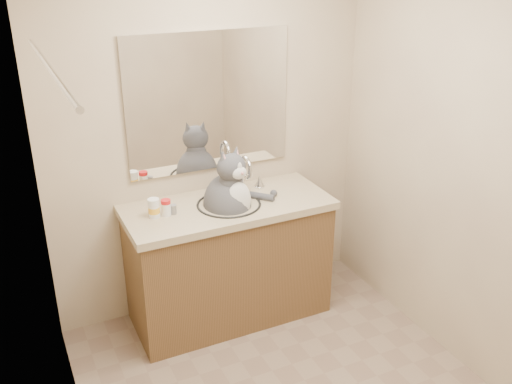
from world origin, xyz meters
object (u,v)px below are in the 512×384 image
(cat, at_px, (229,200))
(pill_bottle_redcap, at_px, (166,208))
(grey_canister, at_px, (173,209))
(pill_bottle_orange, at_px, (154,208))

(cat, height_order, pill_bottle_redcap, cat)
(pill_bottle_redcap, relative_size, grey_canister, 1.70)
(pill_bottle_orange, bearing_deg, grey_canister, -3.17)
(cat, relative_size, pill_bottle_redcap, 5.85)
(pill_bottle_redcap, height_order, pill_bottle_orange, pill_bottle_orange)
(pill_bottle_redcap, distance_m, grey_canister, 0.05)
(cat, xyz_separation_m, grey_canister, (-0.36, 0.03, -0.00))
(cat, height_order, grey_canister, cat)
(cat, relative_size, grey_canister, 9.92)
(pill_bottle_redcap, bearing_deg, grey_canister, 0.79)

